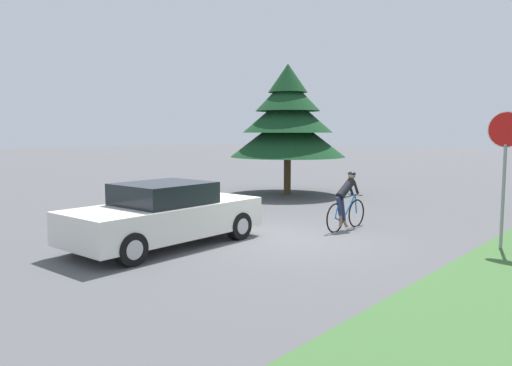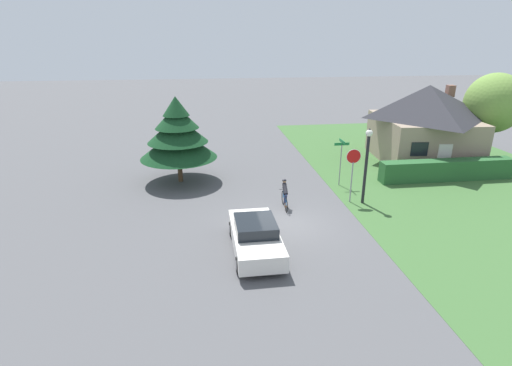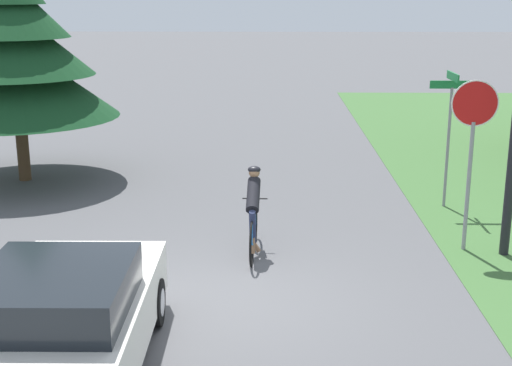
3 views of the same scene
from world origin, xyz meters
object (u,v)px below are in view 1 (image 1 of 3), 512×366
at_px(sedan_left_lane, 165,215).
at_px(cyclist, 346,202).
at_px(conifer_tall_near, 288,121).
at_px(stop_sign, 505,151).

relative_size(sedan_left_lane, cyclist, 2.55).
height_order(sedan_left_lane, conifer_tall_near, conifer_tall_near).
relative_size(sedan_left_lane, stop_sign, 1.52).
bearing_deg(sedan_left_lane, stop_sign, -52.50).
bearing_deg(conifer_tall_near, stop_sign, -26.35).
distance_m(cyclist, conifer_tall_near, 7.74).
distance_m(sedan_left_lane, conifer_tall_near, 10.02).
distance_m(sedan_left_lane, stop_sign, 7.49).
xyz_separation_m(sedan_left_lane, cyclist, (2.11, 4.24, 0.04)).
bearing_deg(stop_sign, cyclist, 8.09).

